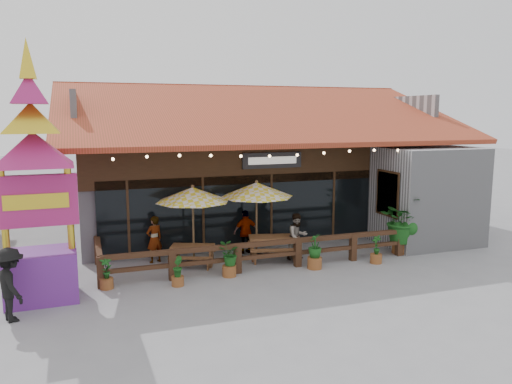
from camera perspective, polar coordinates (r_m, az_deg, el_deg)
name	(u,v)px	position (r m, az deg, el deg)	size (l,w,h in m)	color
ground	(305,261)	(16.77, 5.64, -7.81)	(100.00, 100.00, 0.00)	gray
restaurant_building	(249,173)	(22.47, -0.79, 2.23)	(15.50, 14.73, 6.09)	#9E9EA3
patio_railing	(243,251)	(15.57, -1.50, -6.73)	(10.00, 2.60, 0.92)	#412717
umbrella_left	(193,195)	(16.11, -7.25, -0.33)	(2.47, 2.47, 2.58)	brown
umbrella_right	(257,190)	(16.70, 0.06, 0.24)	(2.90, 2.90, 2.63)	brown
picnic_table_left	(193,252)	(16.20, -7.24, -6.81)	(1.71, 1.60, 0.66)	brown
picnic_table_right	(273,244)	(16.78, 1.96, -5.92)	(1.90, 1.74, 0.77)	brown
thai_sign_tower	(34,156)	(13.67, -24.07, 3.79)	(2.70, 2.70, 7.14)	#662487
tropical_plant	(401,221)	(18.01, 16.23, -3.22)	(1.87, 1.80, 1.99)	brown
diner_a	(154,239)	(16.65, -11.54, -5.31)	(0.56, 0.37, 1.55)	#342010
diner_b	(297,237)	(16.69, 4.76, -5.10)	(0.76, 0.59, 1.56)	#342010
diner_c	(246,232)	(17.40, -1.16, -4.55)	(0.90, 0.37, 1.53)	#342010
pedestrian	(11,285)	(13.11, -26.23, -9.48)	(1.14, 0.65, 1.76)	black
planter_a	(106,275)	(14.61, -16.75, -9.10)	(0.38, 0.38, 0.92)	brown
planter_b	(178,273)	(14.40, -8.96, -9.10)	(0.35, 0.35, 0.85)	brown
planter_c	(229,258)	(15.00, -3.09, -7.50)	(0.74, 0.68, 1.03)	brown
planter_d	(315,252)	(15.83, 6.74, -6.81)	(0.56, 0.56, 1.12)	brown
planter_e	(376,251)	(16.78, 13.58, -6.62)	(0.38, 0.38, 0.93)	brown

